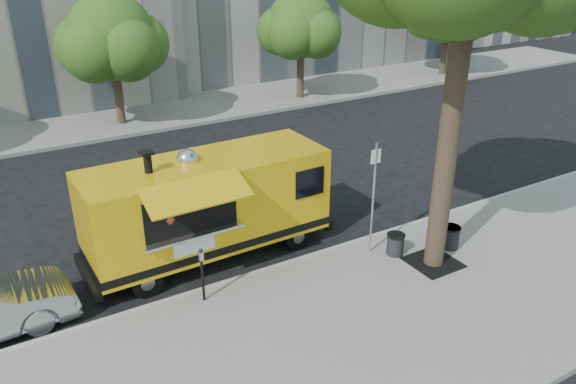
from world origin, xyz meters
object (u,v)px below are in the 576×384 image
Objects in this scene: far_tree_b at (111,37)px; far_tree_c at (301,24)px; sign_post at (373,192)px; parking_meter at (202,268)px; trash_bin_right at (450,236)px; food_truck at (207,205)px; far_tree_d at (449,8)px; trash_bin_left at (395,243)px.

far_tree_b reaches higher than far_tree_c.
far_tree_c is 1.74× the size of sign_post.
trash_bin_right is at bearing -9.56° from parking_meter.
food_truck is at bearing 149.36° from sign_post.
food_truck is at bearing -149.01° from far_tree_d.
food_truck is (-3.58, 2.12, -0.36)m from sign_post.
trash_bin_right is at bearing -106.86° from far_tree_c.
far_tree_d is at bearing 33.60° from parking_meter.
far_tree_d is (19.00, -0.10, 0.06)m from far_tree_b.
sign_post reaches higher than trash_bin_right.
sign_post reaches higher than trash_bin_left.
far_tree_c is at bearing 51.34° from parking_meter.
far_tree_c is 9.12× the size of trash_bin_left.
sign_post is 2.25× the size of parking_meter.
far_tree_c is 10.00m from far_tree_d.
food_truck reaches higher than sign_post.
trash_bin_right is (1.47, -0.46, 0.02)m from trash_bin_left.
parking_meter reaches higher than trash_bin_right.
sign_post is 5.25× the size of trash_bin_left.
trash_bin_right is at bearing -133.94° from far_tree_d.
far_tree_b is 9.01m from far_tree_c.
trash_bin_left is at bearing -7.14° from parking_meter.
far_tree_d reaches higher than food_truck.
far_tree_d is at bearing 42.40° from trash_bin_left.
far_tree_c is at bearing 73.14° from trash_bin_right.
far_tree_b is 15.37m from trash_bin_left.
far_tree_b is 1.83× the size of sign_post.
sign_post is at bearing -114.81° from far_tree_c.
trash_bin_right is at bearing -17.56° from trash_bin_left.
far_tree_c is 0.92× the size of far_tree_d.
far_tree_c is 3.90× the size of parking_meter.
parking_meter is at bearing 170.44° from trash_bin_right.
trash_bin_left is (-15.97, -14.58, -3.43)m from far_tree_d.
sign_post reaches higher than parking_meter.
far_tree_b is 19.00m from far_tree_d.
trash_bin_left is (-5.97, -14.38, -3.26)m from far_tree_c.
parking_meter is (-4.55, 0.20, -0.87)m from sign_post.
far_tree_c is at bearing 48.42° from food_truck.
trash_bin_left is at bearing -137.60° from far_tree_d.
far_tree_c is 17.82m from parking_meter.
trash_bin_left is (0.48, -0.43, -1.39)m from sign_post.
food_truck reaches higher than trash_bin_right.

